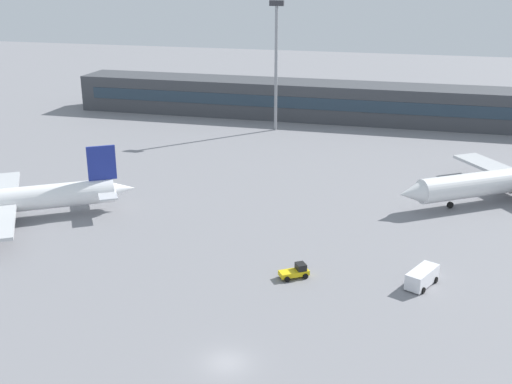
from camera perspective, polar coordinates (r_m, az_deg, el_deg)
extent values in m
plane|color=gray|center=(97.61, 4.29, -2.03)|extent=(400.00, 400.00, 0.00)
cube|color=#3F4247|center=(158.98, 8.73, 7.95)|extent=(141.17, 12.00, 9.00)
cube|color=#263847|center=(152.99, 8.48, 7.68)|extent=(134.11, 0.16, 2.80)
cone|color=white|center=(100.93, -11.85, 0.27)|extent=(4.50, 4.16, 2.58)
cube|color=navy|center=(99.35, -13.70, 2.55)|extent=(3.79, 2.59, 5.34)
cube|color=silver|center=(100.67, -13.34, 0.22)|extent=(7.50, 9.65, 0.23)
cube|color=silver|center=(101.06, -21.99, -0.93)|extent=(19.56, 27.06, 0.49)
cylinder|color=gray|center=(106.99, -21.73, -0.58)|extent=(3.66, 3.30, 1.94)
cylinder|color=black|center=(104.15, -21.22, -1.67)|extent=(1.03, 0.85, 0.97)
cylinder|color=black|center=(99.43, -21.33, -2.67)|extent=(1.03, 0.85, 0.97)
cone|color=white|center=(99.32, 13.82, -0.10)|extent=(5.63, 5.48, 3.70)
cylinder|color=gray|center=(116.98, 20.84, 1.24)|extent=(3.87, 3.55, 2.05)
cylinder|color=black|center=(104.35, 17.05, -1.12)|extent=(1.08, 0.92, 1.03)
cube|color=yellow|center=(78.04, 3.42, -7.26)|extent=(3.83, 3.24, 0.60)
cube|color=black|center=(78.07, 4.04, -6.73)|extent=(1.69, 1.77, 0.90)
cylinder|color=black|center=(77.96, 4.46, -7.56)|extent=(0.72, 0.60, 0.70)
cylinder|color=black|center=(79.24, 4.01, -7.08)|extent=(0.72, 0.60, 0.70)
cylinder|color=black|center=(77.13, 2.80, -7.84)|extent=(0.72, 0.60, 0.70)
cylinder|color=black|center=(78.42, 2.38, -7.34)|extent=(0.72, 0.60, 0.70)
cube|color=white|center=(78.43, 14.69, -7.38)|extent=(4.01, 5.56, 1.90)
cube|color=#1E2633|center=(79.87, 15.35, -6.53)|extent=(1.79, 0.95, 0.70)
cylinder|color=black|center=(79.82, 15.84, -7.60)|extent=(0.57, 0.81, 0.76)
cylinder|color=black|center=(80.53, 14.52, -7.22)|extent=(0.57, 0.81, 0.76)
cylinder|color=black|center=(77.02, 14.78, -8.54)|extent=(0.57, 0.81, 0.76)
cylinder|color=black|center=(77.75, 13.42, -8.13)|extent=(0.57, 0.81, 0.76)
cylinder|color=gray|center=(146.25, 1.81, 10.91)|extent=(0.70, 0.70, 27.83)
cube|color=#333338|center=(144.80, 1.87, 16.60)|extent=(3.20, 0.80, 1.20)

